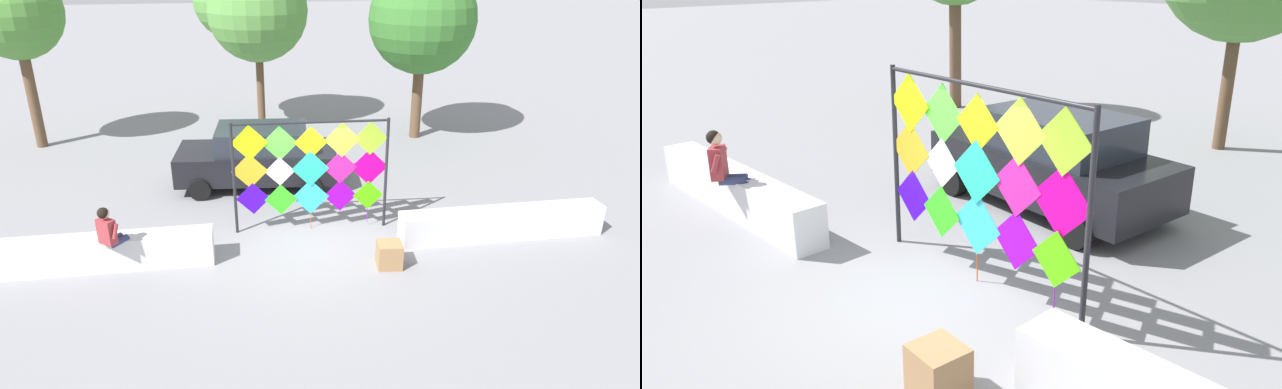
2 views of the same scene
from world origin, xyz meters
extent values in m
plane|color=gray|center=(0.00, 0.00, 0.00)|extent=(120.00, 120.00, 0.00)
cube|color=silver|center=(-4.47, -0.35, 0.36)|extent=(4.79, 0.56, 0.73)
cube|color=silver|center=(4.47, -0.35, 0.36)|extent=(4.79, 0.56, 0.73)
cylinder|color=#232328|center=(-1.56, 0.84, 1.35)|extent=(0.07, 0.07, 2.70)
cylinder|color=#232328|center=(1.95, 0.67, 1.35)|extent=(0.07, 0.07, 2.70)
cylinder|color=#232328|center=(0.20, 0.76, 2.65)|extent=(3.52, 0.23, 0.06)
cube|color=#3A09F6|center=(-1.15, 0.82, 0.86)|extent=(0.79, 0.05, 0.79)
cube|color=#34E620|center=(-0.51, 0.77, 0.81)|extent=(0.76, 0.05, 0.76)
cube|color=#2FBBE8|center=(0.19, 0.77, 0.83)|extent=(0.87, 0.05, 0.87)
cylinder|color=#E54916|center=(0.19, 0.78, 0.20)|extent=(0.02, 0.02, 0.40)
cube|color=#8807CD|center=(0.88, 0.73, 0.83)|extent=(0.79, 0.05, 0.79)
cube|color=#4DCE0C|center=(1.54, 0.67, 0.83)|extent=(0.72, 0.05, 0.72)
cylinder|color=#9F16E5|center=(1.54, 0.68, 0.29)|extent=(0.02, 0.02, 0.34)
cube|color=gold|center=(-1.20, 0.82, 1.54)|extent=(0.83, 0.05, 0.83)
cube|color=white|center=(-0.52, 0.80, 1.50)|extent=(0.69, 0.05, 0.69)
cube|color=#21F699|center=(0.18, 0.74, 1.55)|extent=(0.86, 0.05, 0.86)
cube|color=#D61C8A|center=(0.87, 0.73, 1.54)|extent=(0.79, 0.05, 0.79)
cylinder|color=#16E56B|center=(0.87, 0.74, 0.99)|extent=(0.02, 0.02, 0.31)
cube|color=#D70589|center=(1.56, 0.70, 1.53)|extent=(0.89, 0.06, 0.89)
cube|color=#BFF30D|center=(-1.18, 0.81, 2.22)|extent=(0.83, 0.05, 0.84)
cylinder|color=#4516E5|center=(-1.18, 0.82, 1.68)|extent=(0.02, 0.02, 0.25)
cube|color=#4FED36|center=(-0.50, 0.81, 2.18)|extent=(0.81, 0.05, 0.81)
cube|color=#C0D011|center=(0.20, 0.74, 2.18)|extent=(0.76, 0.05, 0.76)
cube|color=#B2EE34|center=(0.91, 0.71, 2.22)|extent=(0.82, 0.05, 0.82)
cube|color=#9ADB2A|center=(1.56, 0.68, 2.23)|extent=(0.78, 0.05, 0.78)
cylinder|color=navy|center=(-3.79, -0.48, 0.36)|extent=(0.11, 0.11, 0.73)
cylinder|color=navy|center=(-3.91, -0.64, 0.76)|extent=(0.35, 0.40, 0.13)
cube|color=navy|center=(-3.75, -0.44, 0.04)|extent=(0.23, 0.25, 0.09)
cylinder|color=navy|center=(-3.92, -0.38, 0.36)|extent=(0.11, 0.11, 0.73)
cylinder|color=navy|center=(-4.05, -0.54, 0.76)|extent=(0.35, 0.40, 0.13)
cube|color=navy|center=(-3.89, -0.33, 0.04)|extent=(0.23, 0.25, 0.09)
cube|color=#993338|center=(-4.10, -0.75, 1.05)|extent=(0.40, 0.38, 0.52)
sphere|color=#DBB293|center=(-4.10, -0.75, 1.45)|extent=(0.22, 0.22, 0.22)
sphere|color=black|center=(-4.11, -0.76, 1.46)|extent=(0.22, 0.22, 0.22)
cylinder|color=#993338|center=(-3.92, -0.87, 1.10)|extent=(0.17, 0.19, 0.31)
cylinder|color=#993338|center=(-4.26, -0.60, 1.10)|extent=(0.17, 0.19, 0.31)
cube|color=black|center=(-0.92, 3.68, 0.68)|extent=(4.53, 2.28, 0.78)
cube|color=#282D38|center=(-0.76, 3.67, 1.38)|extent=(2.59, 1.87, 0.62)
cylinder|color=black|center=(-2.49, 2.89, 0.29)|extent=(0.60, 0.28, 0.58)
cylinder|color=black|center=(-2.31, 4.76, 0.29)|extent=(0.60, 0.28, 0.58)
cylinder|color=black|center=(0.47, 2.61, 0.29)|extent=(0.60, 0.28, 0.58)
cylinder|color=black|center=(0.65, 4.47, 0.29)|extent=(0.60, 0.28, 0.58)
cube|color=#9E754C|center=(1.58, -1.20, 0.27)|extent=(0.56, 0.53, 0.54)
cylinder|color=brown|center=(-0.46, 9.42, 1.55)|extent=(0.28, 0.28, 3.10)
sphere|color=#569342|center=(-0.46, 9.42, 4.16)|extent=(3.55, 3.55, 3.55)
sphere|color=#569342|center=(-0.71, 9.35, 4.26)|extent=(2.83, 2.83, 2.83)
sphere|color=#569342|center=(-1.34, 10.14, 4.47)|extent=(2.71, 2.71, 2.71)
cylinder|color=brown|center=(4.81, 7.24, 1.48)|extent=(0.36, 0.36, 2.96)
sphere|color=#38752D|center=(4.81, 7.24, 4.02)|extent=(3.54, 3.54, 3.54)
sphere|color=#38752D|center=(5.27, 7.90, 4.38)|extent=(2.28, 2.28, 2.28)
sphere|color=#38752D|center=(4.83, 6.70, 4.00)|extent=(2.15, 2.15, 2.15)
sphere|color=#38752D|center=(4.94, 7.85, 4.15)|extent=(2.72, 2.72, 2.72)
cylinder|color=brown|center=(-7.96, 8.16, 1.74)|extent=(0.35, 0.35, 3.48)
sphere|color=#4C8938|center=(-7.96, 8.16, 4.34)|extent=(2.88, 2.88, 2.88)
sphere|color=#4C8938|center=(-7.66, 7.72, 4.54)|extent=(1.44, 1.44, 1.44)
camera|label=1|loc=(-1.45, -11.16, 6.24)|focal=31.61mm
camera|label=2|loc=(5.45, -4.65, 4.02)|focal=35.33mm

